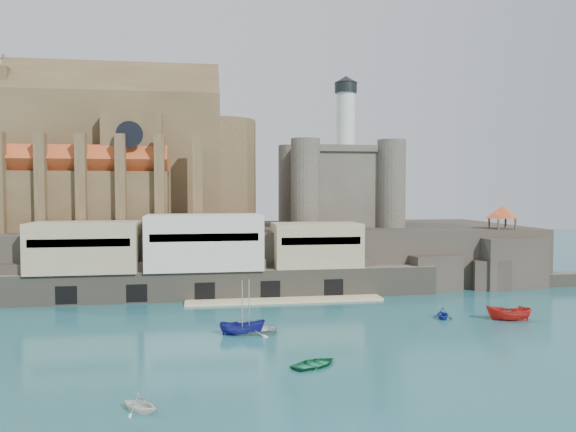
% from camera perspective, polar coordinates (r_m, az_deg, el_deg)
% --- Properties ---
extents(ground, '(300.00, 300.00, 0.00)m').
position_cam_1_polar(ground, '(68.58, 0.30, -11.64)').
color(ground, '#1A5058').
rests_on(ground, ground).
extents(promontory, '(100.00, 36.00, 10.00)m').
position_cam_1_polar(promontory, '(106.14, -3.24, -3.79)').
color(promontory, black).
rests_on(promontory, ground).
extents(quay, '(70.00, 12.00, 13.05)m').
position_cam_1_polar(quay, '(89.30, -8.60, -4.33)').
color(quay, '#625C4E').
rests_on(quay, ground).
extents(church, '(47.00, 25.93, 30.51)m').
position_cam_1_polar(church, '(108.34, -16.16, 5.35)').
color(church, '#503D25').
rests_on(church, promontory).
extents(castle_keep, '(21.20, 21.20, 29.30)m').
position_cam_1_polar(castle_keep, '(109.93, 5.13, 3.42)').
color(castle_keep, '#454036').
rests_on(castle_keep, promontory).
extents(rock_outcrop, '(14.50, 10.50, 8.70)m').
position_cam_1_polar(rock_outcrop, '(106.30, 20.90, -4.45)').
color(rock_outcrop, black).
rests_on(rock_outcrop, ground).
extents(pavilion, '(6.40, 6.40, 5.40)m').
position_cam_1_polar(pavilion, '(105.72, 20.94, 0.25)').
color(pavilion, '#503D25').
rests_on(pavilion, rock_outcrop).
extents(boat_1, '(3.26, 3.41, 3.41)m').
position_cam_1_polar(boat_1, '(47.01, -14.85, -18.64)').
color(boat_1, silver).
rests_on(boat_1, ground).
extents(boat_2, '(2.19, 2.14, 5.35)m').
position_cam_1_polar(boat_2, '(67.36, -4.66, -11.92)').
color(boat_2, navy).
rests_on(boat_2, ground).
extents(boat_3, '(2.65, 3.65, 5.03)m').
position_cam_1_polar(boat_3, '(56.09, 2.75, -14.96)').
color(boat_3, '#126C37').
rests_on(boat_3, ground).
extents(boat_5, '(2.66, 2.61, 5.77)m').
position_cam_1_polar(boat_5, '(79.39, 21.50, -9.84)').
color(boat_5, red).
rests_on(boat_5, ground).
extents(boat_6, '(1.80, 4.70, 6.42)m').
position_cam_1_polar(boat_6, '(68.04, -3.96, -11.77)').
color(boat_6, silver).
rests_on(boat_6, ground).
extents(boat_7, '(3.36, 2.65, 3.41)m').
position_cam_1_polar(boat_7, '(77.88, 15.43, -9.99)').
color(boat_7, navy).
rests_on(boat_7, ground).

